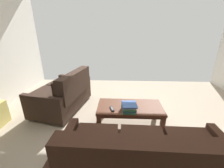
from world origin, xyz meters
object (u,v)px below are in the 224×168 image
(coffee_table, at_px, (130,109))
(tv_remote, at_px, (112,109))
(sofa_main, at_px, (145,162))
(book_stack, at_px, (129,107))
(loveseat_near, at_px, (64,94))

(coffee_table, height_order, tv_remote, tv_remote)
(sofa_main, height_order, coffee_table, sofa_main)
(sofa_main, height_order, book_stack, sofa_main)
(loveseat_near, distance_m, coffee_table, 1.52)
(loveseat_near, xyz_separation_m, book_stack, (-1.37, 0.74, 0.12))
(sofa_main, distance_m, tv_remote, 1.06)
(sofa_main, xyz_separation_m, loveseat_near, (1.48, -1.69, -0.01))
(sofa_main, xyz_separation_m, book_stack, (0.11, -0.96, 0.11))
(loveseat_near, height_order, book_stack, loveseat_near)
(book_stack, distance_m, tv_remote, 0.29)
(coffee_table, bearing_deg, tv_remote, 21.15)
(sofa_main, relative_size, tv_remote, 11.28)
(sofa_main, relative_size, book_stack, 6.32)
(book_stack, relative_size, tv_remote, 1.79)
(book_stack, bearing_deg, loveseat_near, -28.23)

